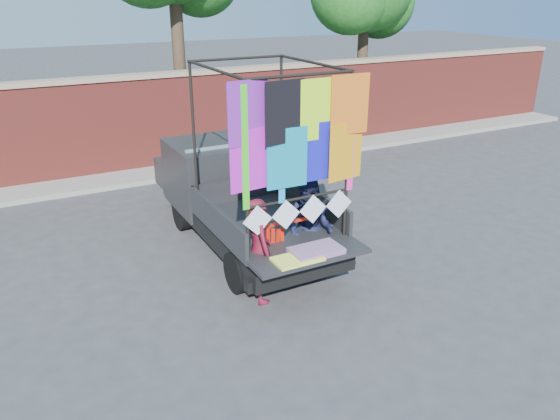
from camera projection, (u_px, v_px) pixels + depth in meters
name	position (u px, v px, depth m)	size (l,w,h in m)	color
ground	(280.00, 272.00, 9.71)	(90.00, 90.00, 0.00)	#38383A
brick_wall	(161.00, 120.00, 14.95)	(30.00, 0.45, 2.61)	#98342C
curb	(173.00, 171.00, 14.85)	(30.00, 1.20, 0.12)	gray
pickup_truck	(230.00, 191.00, 10.95)	(2.26, 5.67, 3.57)	black
woman	(259.00, 250.00, 8.54)	(0.63, 0.42, 1.74)	maroon
man	(310.00, 229.00, 9.22)	(0.87, 0.68, 1.80)	#161937
streamer_bundle	(279.00, 235.00, 8.79)	(1.02, 0.11, 0.70)	red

